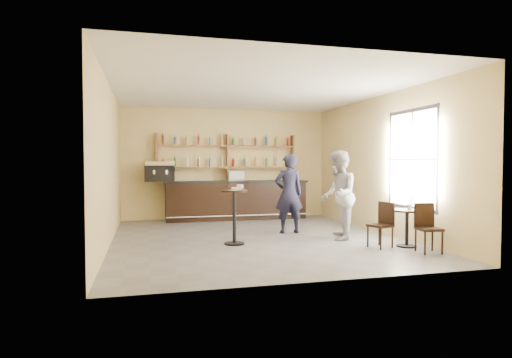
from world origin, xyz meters
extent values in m
plane|color=slate|center=(0.00, 0.00, 0.00)|extent=(7.00, 7.00, 0.00)
plane|color=white|center=(0.00, 0.00, 3.20)|extent=(7.00, 7.00, 0.00)
plane|color=#D0B776|center=(0.00, 3.50, 1.60)|extent=(7.00, 0.00, 7.00)
plane|color=#D0B776|center=(0.00, -3.50, 1.60)|extent=(7.00, 0.00, 7.00)
plane|color=#D0B776|center=(-3.00, 0.00, 1.60)|extent=(0.00, 7.00, 7.00)
plane|color=#D0B776|center=(3.00, 0.00, 1.60)|extent=(0.00, 7.00, 7.00)
plane|color=white|center=(2.99, -1.20, 1.70)|extent=(0.00, 2.00, 2.00)
cube|color=white|center=(-0.60, -0.57, 1.09)|extent=(0.24, 0.24, 0.00)
torus|color=#C28647|center=(-0.59, -0.58, 1.12)|extent=(0.15, 0.15, 0.05)
imported|color=white|center=(-0.46, -0.47, 1.14)|extent=(0.14, 0.14, 0.11)
imported|color=black|center=(0.90, 0.47, 0.92)|extent=(0.68, 0.46, 1.83)
imported|color=white|center=(2.65, -1.64, 0.77)|extent=(0.13, 0.13, 0.09)
imported|color=#9E9DA3|center=(1.65, -0.58, 0.95)|extent=(1.03, 1.13, 1.90)
camera|label=1|loc=(-2.28, -8.90, 1.63)|focal=30.00mm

